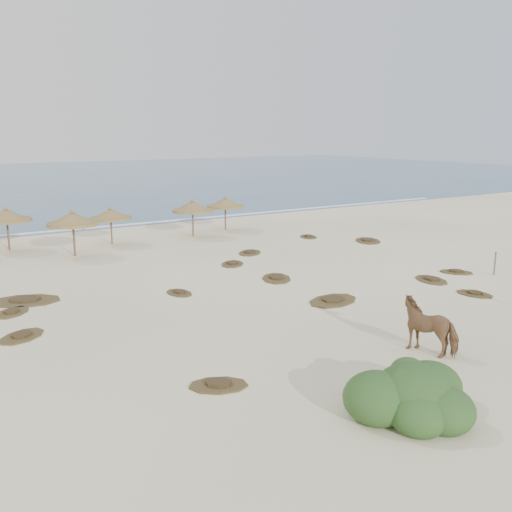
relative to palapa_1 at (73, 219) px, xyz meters
name	(u,v)px	position (x,y,z in m)	size (l,w,h in m)	color
ground	(332,311)	(6.12, -16.47, -2.20)	(160.00, 160.00, 0.00)	#FAF2CE
ocean	(10,181)	(6.12, 58.53, -2.20)	(200.00, 100.00, 0.01)	#29567B
foam_line	(121,225)	(6.12, 9.53, -2.20)	(70.00, 0.60, 0.01)	white
palapa_1	(73,219)	(0.00, 0.00, 0.00)	(3.78, 3.78, 2.83)	brown
palapa_2	(6,216)	(-3.03, 3.83, -0.03)	(3.08, 3.08, 2.80)	brown
palapa_3	(111,215)	(3.08, 2.45, -0.25)	(3.05, 3.05, 2.51)	brown
palapa_4	(193,207)	(8.84, 2.06, -0.11)	(3.77, 3.77, 2.69)	brown
palapa_5	(225,203)	(12.12, 3.23, -0.19)	(3.10, 3.10, 2.59)	brown
horse	(431,326)	(6.03, -21.67, -1.30)	(0.97, 2.12, 1.79)	brown
fence_post_far	(495,263)	(17.09, -16.30, -1.58)	(0.09, 0.09, 1.23)	#6C6351
bush	(413,396)	(2.17, -24.47, -1.67)	(3.61, 3.18, 1.62)	#345926
scrub_0	(22,336)	(-5.38, -12.89, -2.15)	(2.21, 2.09, 0.16)	brown
scrub_1	(25,300)	(-4.41, -8.29, -2.15)	(3.58, 2.98, 0.16)	brown
scrub_2	(179,293)	(1.83, -10.76, -2.15)	(1.16, 1.63, 0.16)	brown
scrub_3	(276,278)	(7.09, -10.96, -2.15)	(2.35, 2.63, 0.16)	brown
scrub_4	(431,280)	(13.44, -15.34, -2.15)	(1.86, 2.34, 0.16)	brown
scrub_5	(368,241)	(18.01, -5.93, -2.15)	(2.76, 3.04, 0.16)	brown
scrub_7	(250,252)	(9.21, -4.97, -2.15)	(2.34, 2.32, 0.16)	brown
scrub_8	(12,312)	(-5.19, -9.75, -2.15)	(2.00, 2.01, 0.16)	brown
scrub_9	(333,300)	(7.00, -15.47, -2.15)	(2.91, 2.24, 0.16)	brown
scrub_10	(308,237)	(15.52, -2.61, -2.15)	(1.64, 2.00, 0.16)	brown
scrub_11	(218,385)	(-1.31, -20.27, -2.15)	(2.08, 1.79, 0.16)	brown
scrub_12	(475,294)	(13.13, -18.11, -2.15)	(1.40, 1.86, 0.16)	brown
scrub_13	(232,264)	(6.80, -7.02, -2.15)	(2.12, 2.19, 0.16)	brown
scrub_14	(456,272)	(15.82, -14.95, -2.15)	(1.90, 2.01, 0.16)	brown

